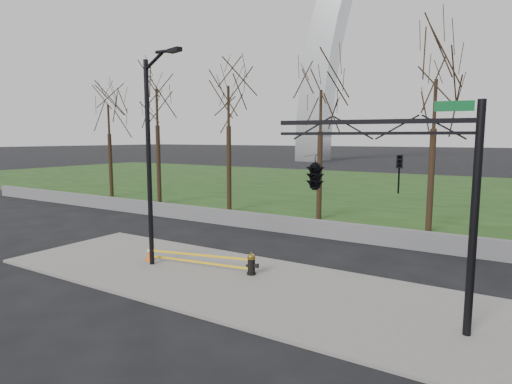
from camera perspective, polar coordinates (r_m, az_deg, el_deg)
The scene contains 10 objects.
ground at distance 15.54m, azimuth -4.46°, elevation -11.79°, with size 500.00×500.00×0.00m, color black.
sidewalk at distance 15.52m, azimuth -4.46°, elevation -11.62°, with size 18.00×6.00×0.10m, color slate.
grass_strip at distance 43.03m, azimuth 19.81°, elevation 0.13°, with size 120.00×40.00×0.06m, color #1B3814.
guardrail at distance 22.15m, azimuth 7.87°, elevation -4.83°, with size 60.00×0.30×0.90m, color #59595B.
tree_row at distance 24.84m, azimuth 15.43°, elevation 6.03°, with size 49.41×4.00×9.28m.
fire_hydrant at distance 15.67m, azimuth -0.59°, elevation -9.74°, with size 0.52×0.34×0.84m.
traffic_cone at distance 17.95m, azimuth -14.21°, elevation -8.03°, with size 0.34×0.34×0.60m.
street_light at distance 16.61m, azimuth -13.96°, elevation 5.77°, with size 2.35×0.79×8.21m.
traffic_signal_mast at distance 11.64m, azimuth 11.68°, elevation 2.57°, with size 5.03×2.54×6.00m.
caution_tape at distance 16.57m, azimuth -7.77°, elevation -8.93°, with size 4.51×0.99×0.43m.
Camera 1 is at (8.70, -11.83, 5.08)m, focal length 29.58 mm.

